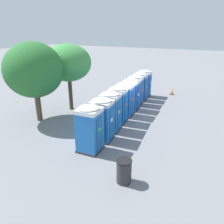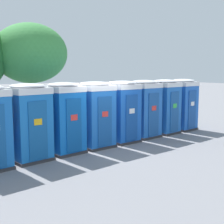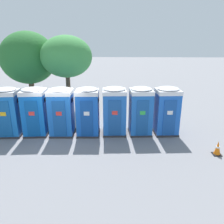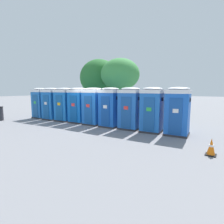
% 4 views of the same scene
% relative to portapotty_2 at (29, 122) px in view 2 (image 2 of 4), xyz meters
% --- Properties ---
extents(ground_plane, '(120.00, 120.00, 0.00)m').
position_rel_portapotty_2_xyz_m(ground_plane, '(2.75, 0.26, -1.28)').
color(ground_plane, slate).
extents(portapotty_2, '(1.35, 1.32, 2.54)m').
position_rel_portapotty_2_xyz_m(portapotty_2, '(0.00, 0.00, 0.00)').
color(portapotty_2, '#2D2D33').
rests_on(portapotty_2, ground).
extents(portapotty_3, '(1.31, 1.32, 2.54)m').
position_rel_portapotty_2_xyz_m(portapotty_3, '(1.37, 0.13, 0.00)').
color(portapotty_3, '#2D2D33').
rests_on(portapotty_3, ground).
extents(portapotty_4, '(1.29, 1.26, 2.54)m').
position_rel_portapotty_2_xyz_m(portapotty_4, '(2.75, 0.19, 0.00)').
color(portapotty_4, '#2D2D33').
rests_on(portapotty_4, ground).
extents(portapotty_5, '(1.22, 1.25, 2.54)m').
position_rel_portapotty_2_xyz_m(portapotty_5, '(4.13, 0.26, 0.00)').
color(portapotty_5, '#2D2D33').
rests_on(portapotty_5, ground).
extents(portapotty_6, '(1.32, 1.29, 2.54)m').
position_rel_portapotty_2_xyz_m(portapotty_6, '(5.50, 0.43, 0.00)').
color(portapotty_6, '#2D2D33').
rests_on(portapotty_6, ground).
extents(portapotty_7, '(1.27, 1.30, 2.54)m').
position_rel_portapotty_2_xyz_m(portapotty_7, '(6.88, 0.49, 0.00)').
color(portapotty_7, '#2D2D33').
rests_on(portapotty_7, ground).
extents(portapotty_8, '(1.31, 1.30, 2.54)m').
position_rel_portapotty_2_xyz_m(portapotty_8, '(8.25, 0.59, 0.00)').
color(portapotty_8, '#2D2D33').
rests_on(portapotty_8, ground).
extents(street_tree_1, '(3.50, 3.50, 5.17)m').
position_rel_portapotty_2_xyz_m(street_tree_1, '(2.07, 4.68, 2.46)').
color(street_tree_1, '#4C3826').
rests_on(street_tree_1, ground).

